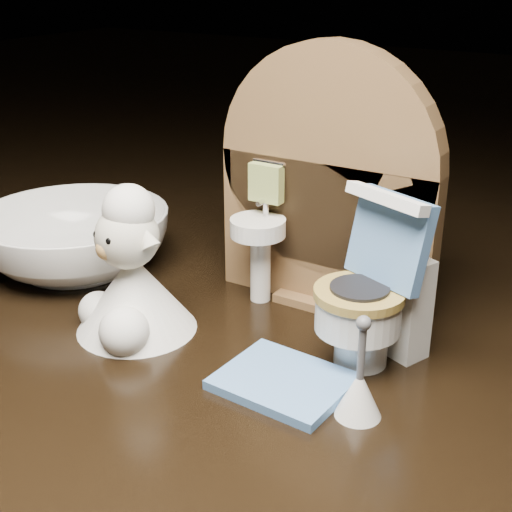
% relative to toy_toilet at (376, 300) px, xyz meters
% --- Properties ---
extents(backdrop_panel, '(0.13, 0.05, 0.15)m').
position_rel_toy_toilet_xyz_m(backdrop_panel, '(-0.05, 0.04, 0.03)').
color(backdrop_panel, brown).
rests_on(backdrop_panel, ground).
extents(toy_toilet, '(0.05, 0.06, 0.09)m').
position_rel_toy_toilet_xyz_m(toy_toilet, '(0.00, 0.00, 0.00)').
color(toy_toilet, white).
rests_on(toy_toilet, ground).
extents(bath_mat, '(0.06, 0.05, 0.00)m').
position_rel_toy_toilet_xyz_m(bath_mat, '(-0.03, -0.05, -0.03)').
color(bath_mat, '#5482BD').
rests_on(bath_mat, ground).
extents(toilet_brush, '(0.02, 0.02, 0.05)m').
position_rel_toy_toilet_xyz_m(toilet_brush, '(0.01, -0.05, -0.02)').
color(toilet_brush, white).
rests_on(toilet_brush, ground).
extents(plush_lamb, '(0.07, 0.07, 0.09)m').
position_rel_toy_toilet_xyz_m(plush_lamb, '(-0.12, -0.04, -0.00)').
color(plush_lamb, white).
rests_on(plush_lamb, ground).
extents(ceramic_bowl, '(0.13, 0.13, 0.04)m').
position_rel_toy_toilet_xyz_m(ceramic_bowl, '(-0.21, 0.00, -0.01)').
color(ceramic_bowl, white).
rests_on(ceramic_bowl, ground).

